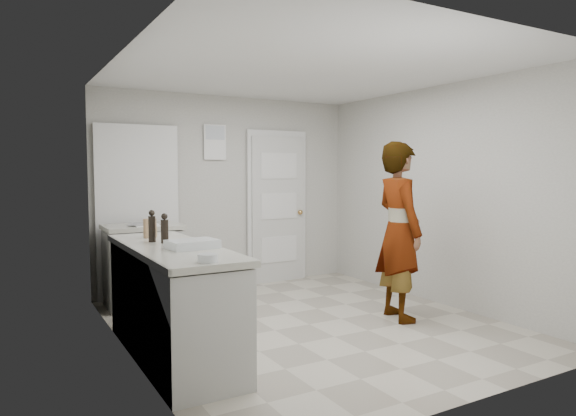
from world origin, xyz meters
TOP-DOWN VIEW (x-y plane):
  - ground at (0.00, 0.00)m, footprint 4.00×4.00m
  - room_shell at (-0.17, 1.95)m, footprint 4.00×4.00m
  - main_counter at (-1.45, -0.20)m, footprint 0.64×1.96m
  - side_counter at (-1.25, 1.55)m, footprint 0.84×0.61m
  - person at (0.91, -0.28)m, footprint 0.57×0.74m
  - cake_mix_box at (-1.47, 0.37)m, footprint 0.11×0.07m
  - spice_jar at (-1.40, 0.49)m, footprint 0.05×0.05m
  - oil_cruet_a at (-1.46, -0.03)m, footprint 0.06×0.06m
  - oil_cruet_b at (-1.53, 0.09)m, footprint 0.06×0.06m
  - baking_dish at (-1.35, -0.42)m, footprint 0.40×0.30m
  - egg_bowl at (-1.46, -1.05)m, footprint 0.14×0.14m
  - papers at (-1.23, 1.43)m, footprint 0.29×0.36m

SIDE VIEW (x-z plane):
  - ground at x=0.00m, z-range 0.00..0.00m
  - main_counter at x=-1.45m, z-range -0.04..0.89m
  - side_counter at x=-1.25m, z-range -0.03..0.89m
  - person at x=0.91m, z-range 0.00..1.83m
  - papers at x=-1.23m, z-range 0.93..0.94m
  - egg_bowl at x=-1.46m, z-range 0.92..0.98m
  - baking_dish at x=-1.35m, z-range 0.92..0.99m
  - spice_jar at x=-1.40m, z-range 0.93..1.01m
  - cake_mix_box at x=-1.47m, z-range 0.93..1.10m
  - room_shell at x=-0.17m, z-range -0.98..3.02m
  - oil_cruet_a at x=-1.46m, z-range 0.92..1.17m
  - oil_cruet_b at x=-1.53m, z-range 0.92..1.19m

